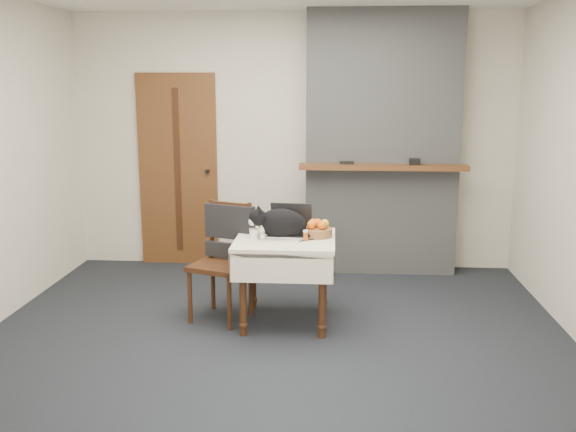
# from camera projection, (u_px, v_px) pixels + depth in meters

# --- Properties ---
(ground) EXTENTS (4.50, 4.50, 0.00)m
(ground) POSITION_uv_depth(u_px,v_px,m) (276.00, 336.00, 4.90)
(ground) COLOR black
(ground) RESTS_ON ground
(room_shell) EXTENTS (4.52, 4.01, 2.61)m
(room_shell) POSITION_uv_depth(u_px,v_px,m) (280.00, 100.00, 4.99)
(room_shell) COLOR beige
(room_shell) RESTS_ON ground
(door) EXTENTS (0.82, 0.10, 2.00)m
(door) POSITION_uv_depth(u_px,v_px,m) (178.00, 170.00, 6.70)
(door) COLOR brown
(door) RESTS_ON ground
(chimney) EXTENTS (1.62, 0.48, 2.60)m
(chimney) POSITION_uv_depth(u_px,v_px,m) (382.00, 144.00, 6.37)
(chimney) COLOR gray
(chimney) RESTS_ON ground
(side_table) EXTENTS (0.78, 0.78, 0.70)m
(side_table) POSITION_uv_depth(u_px,v_px,m) (285.00, 252.00, 5.07)
(side_table) COLOR #381D0F
(side_table) RESTS_ON ground
(laptop) EXTENTS (0.36, 0.31, 0.25)m
(laptop) POSITION_uv_depth(u_px,v_px,m) (290.00, 227.00, 5.13)
(laptop) COLOR #B7B7BC
(laptop) RESTS_ON side_table
(cat) EXTENTS (0.56, 0.31, 0.27)m
(cat) POSITION_uv_depth(u_px,v_px,m) (282.00, 223.00, 5.03)
(cat) COLOR black
(cat) RESTS_ON side_table
(cream_jar) EXTENTS (0.07, 0.07, 0.08)m
(cream_jar) POSITION_uv_depth(u_px,v_px,m) (254.00, 234.00, 5.02)
(cream_jar) COLOR white
(cream_jar) RESTS_ON side_table
(pill_bottle) EXTENTS (0.04, 0.04, 0.08)m
(pill_bottle) POSITION_uv_depth(u_px,v_px,m) (306.00, 235.00, 4.95)
(pill_bottle) COLOR #A64514
(pill_bottle) RESTS_ON side_table
(fruit_basket) EXTENTS (0.24, 0.24, 0.13)m
(fruit_basket) POSITION_uv_depth(u_px,v_px,m) (317.00, 230.00, 5.09)
(fruit_basket) COLOR #8E5F39
(fruit_basket) RESTS_ON side_table
(desk_clutter) EXTENTS (0.13, 0.05, 0.01)m
(desk_clutter) POSITION_uv_depth(u_px,v_px,m) (311.00, 238.00, 5.03)
(desk_clutter) COLOR black
(desk_clutter) RESTS_ON side_table
(chair) EXTENTS (0.54, 0.54, 0.95)m
(chair) POSITION_uv_depth(u_px,v_px,m) (226.00, 244.00, 5.22)
(chair) COLOR #381D0F
(chair) RESTS_ON ground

